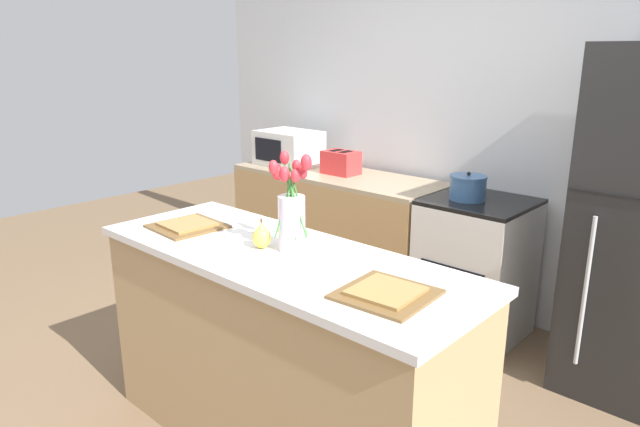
{
  "coord_description": "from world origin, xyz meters",
  "views": [
    {
      "loc": [
        1.65,
        -1.56,
        1.77
      ],
      "look_at": [
        0.0,
        0.25,
        1.07
      ],
      "focal_mm": 32.0,
      "sensor_mm": 36.0,
      "label": 1
    }
  ],
  "objects_px": {
    "pear_figurine": "(262,236)",
    "microwave": "(289,148)",
    "cooking_pot": "(468,187)",
    "flower_vase": "(292,211)",
    "stove_range": "(475,268)",
    "plate_setting_right": "(386,293)",
    "plate_setting_left": "(187,226)",
    "toaster": "(341,162)"
  },
  "relations": [
    {
      "from": "cooking_pot",
      "to": "microwave",
      "type": "height_order",
      "value": "microwave"
    },
    {
      "from": "plate_setting_right",
      "to": "cooking_pot",
      "type": "xyz_separation_m",
      "value": [
        -0.56,
        1.61,
        0.01
      ]
    },
    {
      "from": "stove_range",
      "to": "cooking_pot",
      "type": "xyz_separation_m",
      "value": [
        -0.07,
        -0.04,
        0.52
      ]
    },
    {
      "from": "pear_figurine",
      "to": "microwave",
      "type": "height_order",
      "value": "microwave"
    },
    {
      "from": "flower_vase",
      "to": "stove_range",
      "type": "bearing_deg",
      "value": 86.69
    },
    {
      "from": "cooking_pot",
      "to": "microwave",
      "type": "xyz_separation_m",
      "value": [
        -1.61,
        0.04,
        0.06
      ]
    },
    {
      "from": "pear_figurine",
      "to": "flower_vase",
      "type": "bearing_deg",
      "value": 31.61
    },
    {
      "from": "flower_vase",
      "to": "microwave",
      "type": "distance_m",
      "value": 2.21
    },
    {
      "from": "stove_range",
      "to": "microwave",
      "type": "xyz_separation_m",
      "value": [
        -1.67,
        -0.0,
        0.58
      ]
    },
    {
      "from": "plate_setting_left",
      "to": "stove_range",
      "type": "bearing_deg",
      "value": 67.36
    },
    {
      "from": "plate_setting_left",
      "to": "plate_setting_right",
      "type": "distance_m",
      "value": 1.18
    },
    {
      "from": "toaster",
      "to": "pear_figurine",
      "type": "bearing_deg",
      "value": -60.08
    },
    {
      "from": "stove_range",
      "to": "plate_setting_right",
      "type": "relative_size",
      "value": 2.74
    },
    {
      "from": "stove_range",
      "to": "microwave",
      "type": "height_order",
      "value": "microwave"
    },
    {
      "from": "pear_figurine",
      "to": "microwave",
      "type": "distance_m",
      "value": 2.18
    },
    {
      "from": "cooking_pot",
      "to": "toaster",
      "type": "bearing_deg",
      "value": 177.27
    },
    {
      "from": "plate_setting_right",
      "to": "plate_setting_left",
      "type": "bearing_deg",
      "value": 180.0
    },
    {
      "from": "toaster",
      "to": "flower_vase",
      "type": "bearing_deg",
      "value": -55.97
    },
    {
      "from": "microwave",
      "to": "toaster",
      "type": "bearing_deg",
      "value": 0.91
    },
    {
      "from": "pear_figurine",
      "to": "plate_setting_left",
      "type": "bearing_deg",
      "value": -174.75
    },
    {
      "from": "stove_range",
      "to": "plate_setting_left",
      "type": "height_order",
      "value": "plate_setting_left"
    },
    {
      "from": "plate_setting_left",
      "to": "microwave",
      "type": "height_order",
      "value": "microwave"
    },
    {
      "from": "plate_setting_right",
      "to": "toaster",
      "type": "xyz_separation_m",
      "value": [
        -1.62,
        1.66,
        0.02
      ]
    },
    {
      "from": "plate_setting_left",
      "to": "plate_setting_right",
      "type": "relative_size",
      "value": 1.0
    },
    {
      "from": "pear_figurine",
      "to": "plate_setting_right",
      "type": "xyz_separation_m",
      "value": [
        0.69,
        -0.04,
        -0.04
      ]
    },
    {
      "from": "flower_vase",
      "to": "microwave",
      "type": "bearing_deg",
      "value": 135.87
    },
    {
      "from": "stove_range",
      "to": "flower_vase",
      "type": "distance_m",
      "value": 1.68
    },
    {
      "from": "plate_setting_right",
      "to": "toaster",
      "type": "height_order",
      "value": "toaster"
    },
    {
      "from": "plate_setting_right",
      "to": "toaster",
      "type": "bearing_deg",
      "value": 134.33
    },
    {
      "from": "pear_figurine",
      "to": "plate_setting_right",
      "type": "bearing_deg",
      "value": -3.69
    },
    {
      "from": "plate_setting_left",
      "to": "toaster",
      "type": "bearing_deg",
      "value": 104.96
    },
    {
      "from": "plate_setting_left",
      "to": "toaster",
      "type": "distance_m",
      "value": 1.72
    },
    {
      "from": "flower_vase",
      "to": "toaster",
      "type": "relative_size",
      "value": 1.53
    },
    {
      "from": "cooking_pot",
      "to": "microwave",
      "type": "distance_m",
      "value": 1.61
    },
    {
      "from": "flower_vase",
      "to": "plate_setting_left",
      "type": "relative_size",
      "value": 1.31
    },
    {
      "from": "stove_range",
      "to": "plate_setting_left",
      "type": "relative_size",
      "value": 2.74
    },
    {
      "from": "plate_setting_left",
      "to": "microwave",
      "type": "distance_m",
      "value": 1.92
    },
    {
      "from": "plate_setting_left",
      "to": "plate_setting_right",
      "type": "bearing_deg",
      "value": 0.0
    },
    {
      "from": "cooking_pot",
      "to": "flower_vase",
      "type": "bearing_deg",
      "value": -90.78
    },
    {
      "from": "plate_setting_left",
      "to": "toaster",
      "type": "xyz_separation_m",
      "value": [
        -0.44,
        1.66,
        0.02
      ]
    },
    {
      "from": "plate_setting_right",
      "to": "microwave",
      "type": "bearing_deg",
      "value": 142.63
    },
    {
      "from": "stove_range",
      "to": "pear_figurine",
      "type": "distance_m",
      "value": 1.71
    }
  ]
}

